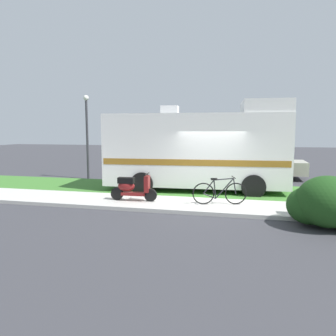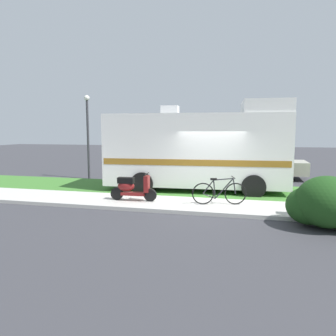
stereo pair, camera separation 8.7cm
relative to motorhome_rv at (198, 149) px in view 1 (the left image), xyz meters
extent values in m
plane|color=#38383D|center=(0.67, -1.71, -1.76)|extent=(80.00, 80.00, 0.00)
cube|color=beige|center=(0.67, -2.91, -1.70)|extent=(24.00, 2.00, 0.12)
cube|color=#3D752D|center=(0.67, -0.21, -1.72)|extent=(24.00, 3.40, 0.08)
cube|color=silver|center=(-0.11, -0.01, -0.01)|extent=(7.44, 2.96, 2.89)
cube|color=silver|center=(2.64, 0.16, 1.68)|extent=(1.94, 2.49, 0.50)
cube|color=#8C601E|center=(-0.11, -0.01, -0.45)|extent=(7.29, 2.97, 0.24)
cube|color=black|center=(3.51, 0.22, 0.49)|extent=(0.21, 2.14, 0.90)
cube|color=silver|center=(-1.20, -0.07, 1.61)|extent=(0.74, 0.64, 0.36)
cylinder|color=black|center=(2.08, 1.34, -1.31)|extent=(0.92, 0.34, 0.90)
cylinder|color=black|center=(2.23, -1.07, -1.31)|extent=(0.92, 0.34, 0.90)
cylinder|color=black|center=(-2.18, 1.07, -1.31)|extent=(0.92, 0.34, 0.90)
cylinder|color=black|center=(-2.03, -1.33, -1.31)|extent=(0.92, 0.34, 0.90)
cylinder|color=black|center=(-1.23, -2.93, -1.42)|extent=(0.44, 0.11, 0.44)
cylinder|color=black|center=(-2.43, -2.96, -1.42)|extent=(0.44, 0.11, 0.44)
cube|color=maroon|center=(-1.83, -2.94, -1.40)|extent=(0.85, 0.31, 0.10)
cube|color=black|center=(-2.09, -2.95, -0.94)|extent=(0.57, 0.28, 0.20)
ellipsoid|color=maroon|center=(-2.09, -2.95, -1.14)|extent=(0.61, 0.32, 0.36)
cube|color=maroon|center=(-1.35, -2.93, -1.04)|extent=(0.15, 0.32, 0.56)
cylinder|color=black|center=(-1.35, -2.93, -0.69)|extent=(0.05, 0.50, 0.04)
sphere|color=white|center=(-1.35, -2.93, -0.86)|extent=(0.12, 0.12, 0.12)
torus|color=black|center=(1.61, -2.72, -1.28)|extent=(0.71, 0.20, 0.72)
torus|color=black|center=(0.58, -2.96, -1.28)|extent=(0.71, 0.20, 0.72)
cylinder|color=black|center=(1.25, -2.80, -1.11)|extent=(0.59, 0.17, 0.69)
cylinder|color=black|center=(0.94, -2.87, -1.14)|extent=(0.10, 0.06, 0.62)
cylinder|color=black|center=(1.21, -2.81, -0.81)|extent=(0.63, 0.18, 0.09)
cylinder|color=black|center=(0.77, -2.91, -1.36)|extent=(0.41, 0.13, 0.20)
cylinder|color=black|center=(0.74, -2.92, -1.06)|extent=(0.37, 0.12, 0.47)
cylinder|color=black|center=(1.57, -2.73, -1.03)|extent=(0.13, 0.06, 0.51)
cube|color=black|center=(0.91, -2.88, -0.80)|extent=(0.22, 0.14, 0.06)
cylinder|color=black|center=(1.52, -2.74, -0.74)|extent=(0.15, 0.51, 0.03)
cube|color=#B7B29E|center=(0.65, 4.29, -0.72)|extent=(2.61, 2.03, 1.52)
cube|color=black|center=(0.65, 4.29, -0.26)|extent=(2.48, 2.05, 0.44)
cube|color=#B7B29E|center=(3.48, 4.20, -1.14)|extent=(3.18, 2.05, 0.67)
cylinder|color=black|center=(0.42, 3.37, -1.38)|extent=(0.77, 0.26, 0.76)
cylinder|color=black|center=(0.48, 5.23, -1.38)|extent=(0.77, 0.26, 0.76)
cylinder|color=black|center=(3.82, 3.26, -1.38)|extent=(0.77, 0.26, 0.76)
cylinder|color=black|center=(3.88, 5.13, -1.38)|extent=(0.77, 0.26, 0.76)
ellipsoid|color=#1E4719|center=(3.94, -4.41, -1.05)|extent=(1.58, 1.42, 1.34)
ellipsoid|color=#1E4719|center=(3.54, -4.25, -1.21)|extent=(1.18, 1.07, 1.01)
cylinder|color=#333338|center=(-6.02, 1.89, 0.27)|extent=(0.12, 0.12, 4.07)
sphere|color=silver|center=(-6.02, 1.89, 2.43)|extent=(0.28, 0.28, 0.28)
camera|label=1|loc=(1.70, -12.99, 0.76)|focal=33.41mm
camera|label=2|loc=(1.78, -12.97, 0.76)|focal=33.41mm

